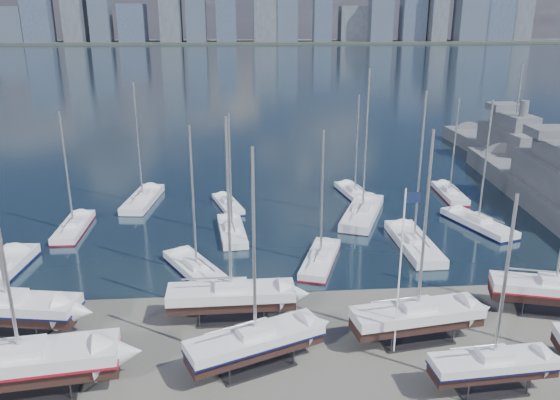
{
  "coord_description": "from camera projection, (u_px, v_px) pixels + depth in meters",
  "views": [
    {
      "loc": [
        -6.54,
        -43.2,
        22.94
      ],
      "look_at": [
        -2.46,
        8.0,
        6.04
      ],
      "focal_mm": 35.0,
      "sensor_mm": 36.0,
      "label": 1
    }
  ],
  "objects": [
    {
      "name": "sailboat_moored_11",
      "position": [
        450.0,
        194.0,
        74.83
      ],
      "size": [
        3.21,
        9.49,
        13.96
      ],
      "rotation": [
        0.0,
        0.0,
        1.51
      ],
      "color": "black",
      "rests_on": "water"
    },
    {
      "name": "ground",
      "position": [
        334.0,
        357.0,
        39.11
      ],
      "size": [
        1400.0,
        1400.0,
        0.0
      ],
      "primitive_type": "plane",
      "color": "#605E59",
      "rests_on": "ground"
    },
    {
      "name": "sailboat_moored_6",
      "position": [
        320.0,
        261.0,
        54.12
      ],
      "size": [
        5.56,
        9.73,
        14.04
      ],
      "rotation": [
        0.0,
        0.0,
        1.24
      ],
      "color": "black",
      "rests_on": "water"
    },
    {
      "name": "sailboat_moored_1",
      "position": [
        74.0,
        228.0,
        62.49
      ],
      "size": [
        2.75,
        9.63,
        14.37
      ],
      "rotation": [
        0.0,
        0.0,
        1.58
      ],
      "color": "black",
      "rests_on": "water"
    },
    {
      "name": "water",
      "position": [
        246.0,
        61.0,
        332.68
      ],
      "size": [
        1400.0,
        600.0,
        0.4
      ],
      "primitive_type": "cube",
      "color": "#182939",
      "rests_on": "ground"
    },
    {
      "name": "sailboat_moored_8",
      "position": [
        355.0,
        195.0,
        74.65
      ],
      "size": [
        4.24,
        10.02,
        14.51
      ],
      "rotation": [
        0.0,
        0.0,
        1.73
      ],
      "color": "black",
      "rests_on": "water"
    },
    {
      "name": "skyline",
      "position": [
        233.0,
        4.0,
        560.1
      ],
      "size": [
        639.14,
        43.8,
        107.69
      ],
      "color": "#475166",
      "rests_on": "far_shore"
    },
    {
      "name": "sailboat_moored_9",
      "position": [
        414.0,
        245.0,
        57.78
      ],
      "size": [
        3.32,
        11.48,
        17.29
      ],
      "rotation": [
        0.0,
        0.0,
        1.58
      ],
      "color": "black",
      "rests_on": "water"
    },
    {
      "name": "sailboat_cradle_5",
      "position": [
        493.0,
        364.0,
        35.03
      ],
      "size": [
        8.35,
        2.87,
        13.47
      ],
      "rotation": [
        0.0,
        0.0,
        0.07
      ],
      "color": "#2D2D33",
      "rests_on": "ground"
    },
    {
      "name": "sailboat_cradle_6",
      "position": [
        554.0,
        290.0,
        44.42
      ],
      "size": [
        10.32,
        5.5,
        16.06
      ],
      "rotation": [
        0.0,
        0.0,
        -0.29
      ],
      "color": "#2D2D33",
      "rests_on": "ground"
    },
    {
      "name": "sailboat_moored_2",
      "position": [
        143.0,
        201.0,
        72.03
      ],
      "size": [
        4.37,
        11.22,
        16.5
      ],
      "rotation": [
        0.0,
        0.0,
        1.45
      ],
      "color": "black",
      "rests_on": "water"
    },
    {
      "name": "sailboat_moored_7",
      "position": [
        362.0,
        215.0,
        66.79
      ],
      "size": [
        7.92,
        12.79,
        18.72
      ],
      "rotation": [
        0.0,
        0.0,
        1.18
      ],
      "color": "black",
      "rests_on": "water"
    },
    {
      "name": "sailboat_moored_5",
      "position": [
        228.0,
        205.0,
        70.51
      ],
      "size": [
        4.41,
        8.54,
        12.3
      ],
      "rotation": [
        0.0,
        0.0,
        1.84
      ],
      "color": "black",
      "rests_on": "water"
    },
    {
      "name": "sailboat_cradle_4",
      "position": [
        417.0,
        316.0,
        40.54
      ],
      "size": [
        10.17,
        4.23,
        16.09
      ],
      "rotation": [
        0.0,
        0.0,
        0.15
      ],
      "color": "#2D2D33",
      "rests_on": "ground"
    },
    {
      "name": "far_shore",
      "position": [
        241.0,
        42.0,
        578.48
      ],
      "size": [
        1400.0,
        80.0,
        2.2
      ],
      "primitive_type": "cube",
      "color": "#2D332D",
      "rests_on": "ground"
    },
    {
      "name": "naval_ship_west",
      "position": [
        511.0,
        154.0,
        91.45
      ],
      "size": [
        7.35,
        44.24,
        17.98
      ],
      "rotation": [
        0.0,
        0.0,
        1.56
      ],
      "color": "#595D62",
      "rests_on": "water"
    },
    {
      "name": "flagpole",
      "position": [
        402.0,
        262.0,
        37.36
      ],
      "size": [
        1.1,
        0.12,
        12.49
      ],
      "color": "white",
      "rests_on": "ground"
    },
    {
      "name": "sailboat_moored_4",
      "position": [
        232.0,
        232.0,
        61.32
      ],
      "size": [
        3.58,
        9.73,
        14.36
      ],
      "rotation": [
        0.0,
        0.0,
        1.67
      ],
      "color": "black",
      "rests_on": "water"
    },
    {
      "name": "sailboat_moored_3",
      "position": [
        197.0,
        271.0,
        51.82
      ],
      "size": [
        7.31,
        10.14,
        15.0
      ],
      "rotation": [
        0.0,
        0.0,
        2.08
      ],
      "color": "black",
      "rests_on": "water"
    },
    {
      "name": "sailboat_cradle_0",
      "position": [
        9.0,
        308.0,
        41.59
      ],
      "size": [
        11.1,
        4.78,
        17.26
      ],
      "rotation": [
        0.0,
        0.0,
        -0.17
      ],
      "color": "#2D2D33",
      "rests_on": "ground"
    },
    {
      "name": "sailboat_moored_10",
      "position": [
        478.0,
        225.0,
        63.63
      ],
      "size": [
        5.89,
        10.71,
        15.43
      ],
      "rotation": [
        0.0,
        0.0,
        1.88
      ],
      "color": "black",
      "rests_on": "water"
    },
    {
      "name": "sailboat_cradle_2",
      "position": [
        231.0,
        296.0,
        43.43
      ],
      "size": [
        10.14,
        2.92,
        16.47
      ],
      "rotation": [
        0.0,
        0.0,
        0.01
      ],
      "color": "#2D2D33",
      "rests_on": "ground"
    },
    {
      "name": "sailboat_cradle_3",
      "position": [
        255.0,
        341.0,
        37.35
      ],
      "size": [
        9.99,
        6.26,
        15.69
      ],
      "rotation": [
        0.0,
        0.0,
        0.4
      ],
      "color": "#2D2D33",
      "rests_on": "ground"
    },
    {
      "name": "sailboat_cradle_1",
      "position": [
        21.0,
        363.0,
        34.65
      ],
      "size": [
        12.42,
        4.86,
        19.28
      ],
      "rotation": [
        0.0,
        0.0,
        0.12
      ],
      "color": "#2D2D33",
      "rests_on": "ground"
    }
  ]
}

